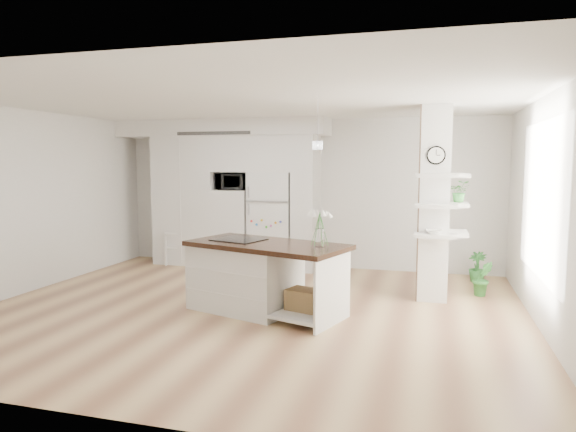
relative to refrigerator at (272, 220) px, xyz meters
name	(u,v)px	position (x,y,z in m)	size (l,w,h in m)	color
floor	(250,310)	(0.53, -2.68, -0.88)	(7.00, 6.00, 0.01)	tan
room	(249,168)	(0.53, -2.68, 0.98)	(7.04, 6.04, 2.72)	white
cabinet_wall	(225,185)	(-0.92, -0.01, 0.63)	(4.00, 0.71, 2.70)	silver
refrigerator	(272,220)	(0.00, 0.00, 0.00)	(0.78, 0.69, 1.75)	white
column	(440,204)	(2.90, -1.55, 0.48)	(0.69, 0.90, 2.70)	silver
window	(541,199)	(4.00, -2.38, 0.62)	(2.40, 2.40, 0.00)	white
pendant_light	(385,146)	(2.23, -2.53, 1.24)	(0.12, 0.12, 0.10)	white
kitchen_island	(253,274)	(0.57, -2.68, -0.40)	(2.22, 1.52, 1.48)	silver
bookshelf	(181,250)	(-1.76, -0.18, -0.60)	(0.59, 0.45, 0.62)	silver
floor_plant_a	(483,278)	(3.52, -1.11, -0.62)	(0.28, 0.23, 0.52)	#348236
floor_plant_b	(477,267)	(3.52, -0.18, -0.63)	(0.27, 0.27, 0.48)	#348236
microwave	(232,182)	(-0.75, -0.06, 0.69)	(0.54, 0.37, 0.30)	#2D2D2D
shelf_plant	(460,191)	(3.15, -1.38, 0.65)	(0.27, 0.23, 0.30)	#348236
decor_bowl	(434,232)	(2.82, -1.78, 0.13)	(0.22, 0.22, 0.05)	white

